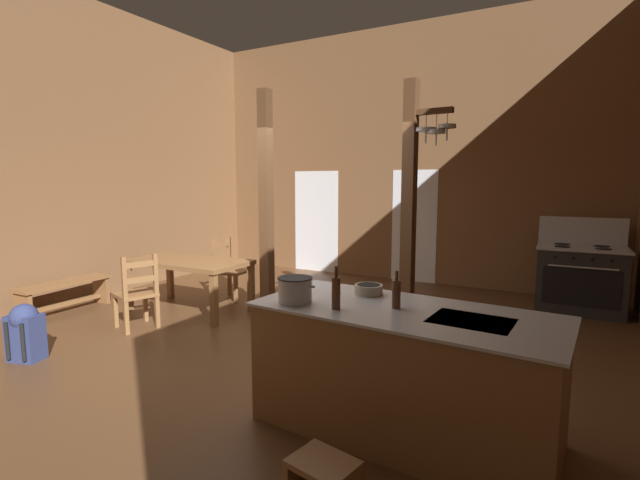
{
  "coord_description": "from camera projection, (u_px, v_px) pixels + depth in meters",
  "views": [
    {
      "loc": [
        2.86,
        -3.95,
        1.83
      ],
      "look_at": [
        0.11,
        1.05,
        1.1
      ],
      "focal_mm": 25.48,
      "sensor_mm": 36.0,
      "label": 1
    }
  ],
  "objects": [
    {
      "name": "kitchen_island",
      "position": [
        402.0,
        372.0,
        3.3
      ],
      "size": [
        2.22,
        1.11,
        0.93
      ],
      "color": "brown",
      "rests_on": "ground_plane"
    },
    {
      "name": "ground_plane",
      "position": [
        266.0,
        353.0,
        5.04
      ],
      "size": [
        8.3,
        9.09,
        0.1
      ],
      "primitive_type": "cube",
      "color": "brown"
    },
    {
      "name": "wall_left",
      "position": [
        48.0,
        149.0,
        6.56
      ],
      "size": [
        0.14,
        9.09,
        4.62
      ],
      "primitive_type": "cube",
      "color": "brown",
      "rests_on": "ground_plane"
    },
    {
      "name": "dining_table",
      "position": [
        189.0,
        266.0,
        6.42
      ],
      "size": [
        1.71,
        0.92,
        0.74
      ],
      "color": "brown",
      "rests_on": "ground_plane"
    },
    {
      "name": "stockpot_on_counter",
      "position": [
        295.0,
        290.0,
        3.42
      ],
      "size": [
        0.33,
        0.26,
        0.19
      ],
      "color": "#B7BABF",
      "rests_on": "kitchen_island"
    },
    {
      "name": "bench_along_left_wall",
      "position": [
        65.0,
        291.0,
        6.4
      ],
      "size": [
        0.41,
        1.28,
        0.44
      ],
      "color": "brown",
      "rests_on": "ground_plane"
    },
    {
      "name": "bottle_short_on_counter",
      "position": [
        336.0,
        292.0,
        3.24
      ],
      "size": [
        0.06,
        0.06,
        0.31
      ],
      "color": "#56331E",
      "rests_on": "kitchen_island"
    },
    {
      "name": "bottle_tall_on_counter",
      "position": [
        396.0,
        293.0,
        3.26
      ],
      "size": [
        0.06,
        0.06,
        0.28
      ],
      "color": "#56331E",
      "rests_on": "kitchen_island"
    },
    {
      "name": "mixing_bowl_on_counter",
      "position": [
        369.0,
        289.0,
        3.68
      ],
      "size": [
        0.23,
        0.23,
        0.08
      ],
      "color": "#B2A893",
      "rests_on": "kitchen_island"
    },
    {
      "name": "support_post_with_pot_rack",
      "position": [
        411.0,
        202.0,
        5.2
      ],
      "size": [
        0.59,
        0.24,
        2.97
      ],
      "color": "brown",
      "rests_on": "ground_plane"
    },
    {
      "name": "stove_range",
      "position": [
        580.0,
        278.0,
        6.43
      ],
      "size": [
        1.16,
        0.84,
        1.32
      ],
      "color": "#272727",
      "rests_on": "ground_plane"
    },
    {
      "name": "wall_back",
      "position": [
        397.0,
        156.0,
        8.4
      ],
      "size": [
        8.3,
        0.14,
        4.62
      ],
      "primitive_type": "cube",
      "color": "brown",
      "rests_on": "ground_plane"
    },
    {
      "name": "glazed_panel_back_right",
      "position": [
        414.0,
        226.0,
        8.32
      ],
      "size": [
        0.84,
        0.01,
        2.05
      ],
      "primitive_type": "cube",
      "color": "white",
      "rests_on": "ground_plane"
    },
    {
      "name": "support_post_center",
      "position": [
        266.0,
        209.0,
        5.77
      ],
      "size": [
        0.14,
        0.14,
        2.97
      ],
      "color": "brown",
      "rests_on": "ground_plane"
    },
    {
      "name": "glazed_door_back_left",
      "position": [
        316.0,
        222.0,
        9.3
      ],
      "size": [
        1.0,
        0.01,
        2.05
      ],
      "primitive_type": "cube",
      "color": "white",
      "rests_on": "ground_plane"
    },
    {
      "name": "ladderback_chair_near_window",
      "position": [
        137.0,
        293.0,
        5.65
      ],
      "size": [
        0.56,
        0.56,
        0.95
      ],
      "color": "olive",
      "rests_on": "ground_plane"
    },
    {
      "name": "backpack",
      "position": [
        25.0,
        331.0,
        4.67
      ],
      "size": [
        0.37,
        0.36,
        0.6
      ],
      "color": "navy",
      "rests_on": "ground_plane"
    },
    {
      "name": "ladderback_chair_by_post",
      "position": [
        229.0,
        270.0,
        7.17
      ],
      "size": [
        0.48,
        0.48,
        0.95
      ],
      "color": "olive",
      "rests_on": "ground_plane"
    }
  ]
}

